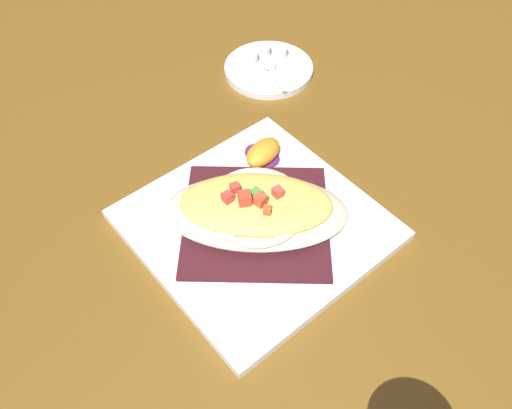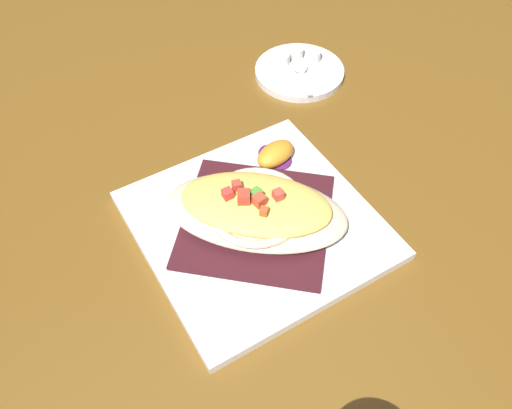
{
  "view_description": "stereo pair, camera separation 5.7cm",
  "coord_description": "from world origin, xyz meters",
  "views": [
    {
      "loc": [
        0.32,
        -0.18,
        0.48
      ],
      "look_at": [
        0.0,
        0.0,
        0.04
      ],
      "focal_mm": 37.35,
      "sensor_mm": 36.0,
      "label": 1
    },
    {
      "loc": [
        0.34,
        -0.13,
        0.48
      ],
      "look_at": [
        0.0,
        0.0,
        0.04
      ],
      "focal_mm": 37.35,
      "sensor_mm": 36.0,
      "label": 2
    }
  ],
  "objects": [
    {
      "name": "ground_plane",
      "position": [
        0.0,
        0.0,
        0.0
      ],
      "size": [
        2.6,
        2.6,
        0.0
      ],
      "primitive_type": "plane",
      "color": "brown"
    },
    {
      "name": "square_plate",
      "position": [
        0.0,
        0.0,
        0.01
      ],
      "size": [
        0.29,
        0.29,
        0.01
      ],
      "primitive_type": "cube",
      "rotation": [
        0.0,
        0.0,
        0.18
      ],
      "color": "white",
      "rests_on": "ground_plane"
    },
    {
      "name": "folded_napkin",
      "position": [
        0.0,
        0.0,
        0.01
      ],
      "size": [
        0.22,
        0.22,
        0.0
      ],
      "primitive_type": "cube",
      "rotation": [
        0.0,
        0.0,
        1.04
      ],
      "color": "#3E161D",
      "rests_on": "square_plate"
    },
    {
      "name": "gratin_dish",
      "position": [
        -0.0,
        -0.0,
        0.04
      ],
      "size": [
        0.2,
        0.23,
        0.05
      ],
      "color": "beige",
      "rests_on": "folded_napkin"
    },
    {
      "name": "orange_garnish",
      "position": [
        -0.08,
        0.06,
        0.02
      ],
      "size": [
        0.06,
        0.06,
        0.02
      ],
      "color": "#591D5D",
      "rests_on": "square_plate"
    },
    {
      "name": "creamer_saucer",
      "position": [
        -0.24,
        0.16,
        0.01
      ],
      "size": [
        0.13,
        0.13,
        0.01
      ],
      "primitive_type": "cylinder",
      "color": "white",
      "rests_on": "ground_plane"
    },
    {
      "name": "spoon",
      "position": [
        -0.24,
        0.16,
        0.01
      ],
      "size": [
        0.08,
        0.03,
        0.01
      ],
      "color": "silver",
      "rests_on": "creamer_saucer"
    },
    {
      "name": "creamer_cup_0",
      "position": [
        -0.26,
        0.19,
        0.02
      ],
      "size": [
        0.02,
        0.02,
        0.02
      ],
      "primitive_type": "cylinder",
      "color": "white",
      "rests_on": "creamer_saucer"
    },
    {
      "name": "creamer_cup_1",
      "position": [
        -0.27,
        0.16,
        0.02
      ],
      "size": [
        0.02,
        0.02,
        0.02
      ],
      "primitive_type": "cylinder",
      "color": "white",
      "rests_on": "creamer_saucer"
    },
    {
      "name": "creamer_cup_2",
      "position": [
        -0.27,
        0.14,
        0.02
      ],
      "size": [
        0.02,
        0.02,
        0.02
      ],
      "primitive_type": "cylinder",
      "color": "white",
      "rests_on": "creamer_saucer"
    }
  ]
}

